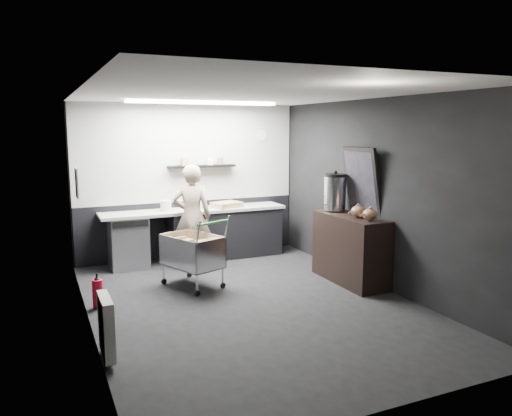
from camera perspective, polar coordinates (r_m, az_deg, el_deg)
name	(u,v)px	position (r m, az deg, el deg)	size (l,w,h in m)	color
floor	(251,304)	(6.67, -0.60, -10.86)	(5.50, 5.50, 0.00)	black
ceiling	(250,93)	(6.28, -0.65, 12.97)	(5.50, 5.50, 0.00)	silver
wall_back	(189,181)	(8.91, -7.67, 3.05)	(5.50, 5.50, 0.00)	black
wall_front	(392,249)	(4.01, 15.23, -4.58)	(5.50, 5.50, 0.00)	black
wall_left	(85,213)	(5.85, -18.93, -0.51)	(5.50, 5.50, 0.00)	black
wall_right	(379,194)	(7.35, 13.84, 1.60)	(5.50, 5.50, 0.00)	black
kitchen_wall_panel	(189,153)	(8.85, -7.70, 6.26)	(3.95, 0.02, 1.70)	#B2B2AE
dado_panel	(190,229)	(9.02, -7.52, -2.34)	(3.95, 0.02, 1.00)	black
floating_shelf	(202,166)	(8.82, -6.22, 4.78)	(1.20, 0.22, 0.04)	black
wall_clock	(262,135)	(9.32, 0.65, 8.32)	(0.20, 0.20, 0.03)	white
poster	(77,183)	(7.11, -19.81, 2.70)	(0.02, 0.30, 0.40)	white
poster_red_band	(77,178)	(7.10, -19.80, 3.26)	(0.01, 0.22, 0.10)	red
radiator	(106,326)	(5.25, -16.76, -12.83)	(0.10, 0.50, 0.60)	white
ceiling_strip	(204,103)	(8.01, -6.02, 11.87)	(2.40, 0.20, 0.04)	white
prep_counter	(203,234)	(8.77, -6.09, -2.92)	(3.20, 0.61, 0.90)	black
person	(192,217)	(8.18, -7.34, -0.98)	(0.62, 0.41, 1.71)	beige
shopping_cart	(192,254)	(7.28, -7.31, -5.19)	(0.87, 1.13, 1.02)	silver
sideboard	(350,240)	(7.57, 10.66, -3.60)	(0.57, 1.34, 2.01)	black
fire_extinguisher	(98,292)	(6.75, -17.65, -9.15)	(0.13, 0.13, 0.44)	red
cardboard_box	(227,205)	(8.78, -3.37, 0.38)	(0.47, 0.36, 0.09)	#A57E58
pink_tub	(166,206)	(8.51, -10.27, 0.26)	(0.18, 0.18, 0.18)	silver
white_container	(201,205)	(8.62, -6.36, 0.36)	(0.17, 0.13, 0.15)	white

